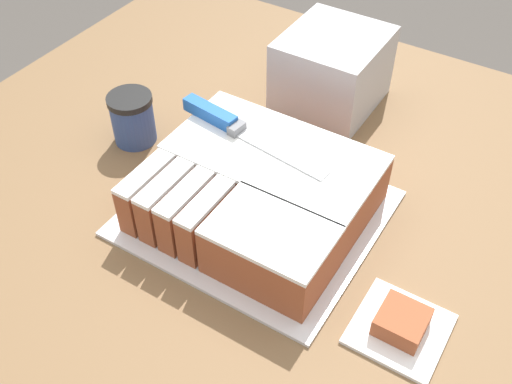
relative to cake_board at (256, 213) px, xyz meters
name	(u,v)px	position (x,y,z in m)	size (l,w,h in m)	color
countertop	(300,363)	(0.08, 0.05, -0.47)	(1.40, 1.10, 0.93)	brown
cake_board	(256,213)	(0.00, 0.00, 0.00)	(0.36, 0.33, 0.01)	silver
cake	(259,192)	(0.00, 0.00, 0.05)	(0.32, 0.28, 0.09)	#994C2D
knife	(226,122)	(-0.10, 0.06, 0.10)	(0.27, 0.06, 0.02)	silver
coffee_cup	(133,118)	(-0.28, 0.04, 0.04)	(0.08, 0.08, 0.09)	#334C8C
paper_napkin	(400,329)	(0.27, -0.08, 0.00)	(0.12, 0.12, 0.01)	white
brownie	(402,322)	(0.27, -0.08, 0.02)	(0.06, 0.06, 0.03)	#994C2D
storage_box	(332,70)	(-0.04, 0.33, 0.07)	(0.17, 0.19, 0.14)	#B2B2B7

